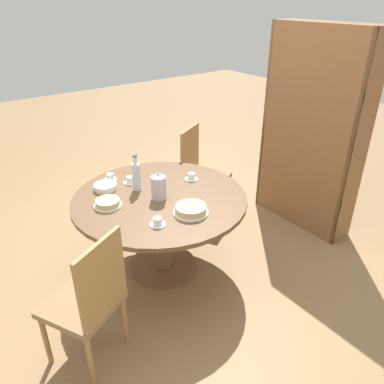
# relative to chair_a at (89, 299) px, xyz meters

# --- Properties ---
(ground_plane) EXTENTS (14.00, 14.00, 0.00)m
(ground_plane) POSITION_rel_chair_a_xyz_m (-0.52, 0.86, -0.50)
(ground_plane) COLOR #937047
(dining_table) EXTENTS (1.41, 1.41, 0.72)m
(dining_table) POSITION_rel_chair_a_xyz_m (-0.52, 0.86, 0.06)
(dining_table) COLOR brown
(dining_table) RESTS_ON ground_plane
(chair_a) EXTENTS (0.57, 0.57, 0.97)m
(chair_a) POSITION_rel_chair_a_xyz_m (0.00, 0.00, 0.00)
(chair_a) COLOR #A87A47
(chair_a) RESTS_ON ground_plane
(chair_b) EXTENTS (0.57, 0.57, 0.97)m
(chair_b) POSITION_rel_chair_a_xyz_m (-1.06, 1.71, 0.00)
(chair_b) COLOR #A87A47
(chair_b) RESTS_ON ground_plane
(bookshelf) EXTENTS (1.04, 0.28, 1.96)m
(bookshelf) POSITION_rel_chair_a_xyz_m (-0.32, 2.47, 0.44)
(bookshelf) COLOR brown
(bookshelf) RESTS_ON ground_plane
(coffee_pot) EXTENTS (0.12, 0.12, 0.23)m
(coffee_pot) POSITION_rel_chair_a_xyz_m (-0.50, 0.84, 0.32)
(coffee_pot) COLOR silver
(coffee_pot) RESTS_ON dining_table
(water_bottle) EXTENTS (0.07, 0.07, 0.31)m
(water_bottle) POSITION_rel_chair_a_xyz_m (-0.74, 0.77, 0.34)
(water_bottle) COLOR silver
(water_bottle) RESTS_ON dining_table
(cake_main) EXTENTS (0.27, 0.27, 0.06)m
(cake_main) POSITION_rel_chair_a_xyz_m (-0.16, 0.91, 0.24)
(cake_main) COLOR white
(cake_main) RESTS_ON dining_table
(cake_second) EXTENTS (0.22, 0.22, 0.05)m
(cake_second) POSITION_rel_chair_a_xyz_m (-0.63, 0.46, 0.24)
(cake_second) COLOR white
(cake_second) RESTS_ON dining_table
(cup_a) EXTENTS (0.12, 0.12, 0.06)m
(cup_a) POSITION_rel_chair_a_xyz_m (-0.88, 0.79, 0.24)
(cup_a) COLOR silver
(cup_a) RESTS_ON dining_table
(cup_b) EXTENTS (0.12, 0.12, 0.06)m
(cup_b) POSITION_rel_chair_a_xyz_m (-0.17, 0.62, 0.24)
(cup_b) COLOR silver
(cup_b) RESTS_ON dining_table
(cup_c) EXTENTS (0.12, 0.12, 0.06)m
(cup_c) POSITION_rel_chair_a_xyz_m (-0.62, 1.25, 0.24)
(cup_c) COLOR silver
(cup_c) RESTS_ON dining_table
(cup_d) EXTENTS (0.12, 0.12, 0.06)m
(cup_d) POSITION_rel_chair_a_xyz_m (-1.04, 0.67, 0.24)
(cup_d) COLOR silver
(cup_d) RESTS_ON dining_table
(plate_stack) EXTENTS (0.19, 0.19, 0.05)m
(plate_stack) POSITION_rel_chair_a_xyz_m (-0.90, 0.56, 0.24)
(plate_stack) COLOR white
(plate_stack) RESTS_ON dining_table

